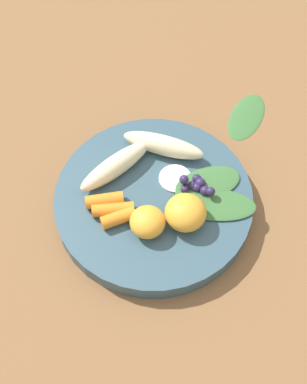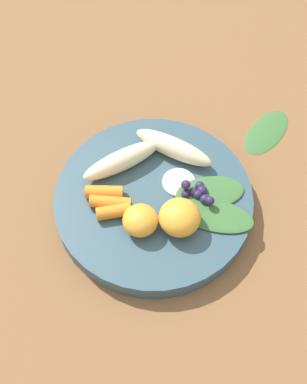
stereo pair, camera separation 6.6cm
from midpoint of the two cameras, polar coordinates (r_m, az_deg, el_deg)
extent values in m
plane|color=brown|center=(0.69, -2.72, -1.88)|extent=(2.40, 2.40, 0.00)
cylinder|color=#385666|center=(0.68, -2.77, -1.29)|extent=(0.27, 0.27, 0.03)
ellipsoid|color=beige|center=(0.68, -7.16, 2.78)|extent=(0.12, 0.09, 0.03)
ellipsoid|color=beige|center=(0.70, -1.57, 5.18)|extent=(0.03, 0.12, 0.03)
ellipsoid|color=#F4A833|center=(0.63, 0.73, -2.61)|extent=(0.05, 0.05, 0.04)
ellipsoid|color=#F4A833|center=(0.63, -3.69, -3.70)|extent=(0.05, 0.05, 0.03)
cylinder|color=orange|center=(0.66, -8.48, -1.16)|extent=(0.04, 0.05, 0.02)
cylinder|color=orange|center=(0.65, -7.55, -2.22)|extent=(0.04, 0.06, 0.02)
cylinder|color=orange|center=(0.65, -6.97, -3.20)|extent=(0.04, 0.05, 0.02)
sphere|color=#2D234C|center=(0.67, 3.13, -0.12)|extent=(0.01, 0.01, 0.01)
sphere|color=#2D234C|center=(0.68, 2.21, 1.32)|extent=(0.01, 0.01, 0.01)
sphere|color=#2D234C|center=(0.67, 1.61, 0.51)|extent=(0.01, 0.01, 0.01)
sphere|color=#2D234C|center=(0.67, 0.88, 0.31)|extent=(0.01, 0.01, 0.01)
sphere|color=#2D234C|center=(0.66, 0.67, 1.20)|extent=(0.01, 0.01, 0.01)
sphere|color=#2D234C|center=(0.67, 2.59, 0.81)|extent=(0.01, 0.01, 0.01)
sphere|color=#2D234C|center=(0.66, 3.72, -0.18)|extent=(0.01, 0.01, 0.01)
sphere|color=#2D234C|center=(0.67, 2.18, 0.27)|extent=(0.01, 0.01, 0.01)
sphere|color=#2D234C|center=(0.67, 0.80, 0.09)|extent=(0.01, 0.01, 0.01)
cylinder|color=white|center=(0.68, -0.26, 1.35)|extent=(0.05, 0.05, 0.00)
ellipsoid|color=#3D7038|center=(0.66, 4.16, -1.66)|extent=(0.07, 0.12, 0.00)
ellipsoid|color=#3D7038|center=(0.68, 3.44, 0.77)|extent=(0.10, 0.11, 0.00)
ellipsoid|color=#3D7038|center=(0.79, 8.28, 8.44)|extent=(0.11, 0.07, 0.01)
camera|label=1|loc=(0.03, -92.87, -4.65)|focal=46.53mm
camera|label=2|loc=(0.03, 87.13, 4.65)|focal=46.53mm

